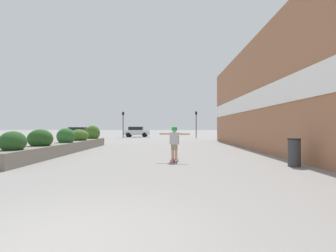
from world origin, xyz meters
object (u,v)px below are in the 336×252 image
at_px(skateboard, 174,160).
at_px(car_center_right, 79,132).
at_px(trash_bin, 294,152).
at_px(car_leftmost, 137,132).
at_px(traffic_light_right, 196,120).
at_px(skateboarder, 174,139).
at_px(traffic_light_left, 123,120).
at_px(car_center_left, 238,131).

xyz_separation_m(skateboard, car_center_right, (-14.73, 30.15, 0.73)).
relative_size(trash_bin, car_center_right, 0.24).
height_order(skateboard, car_leftmost, car_leftmost).
relative_size(trash_bin, traffic_light_right, 0.28).
bearing_deg(skateboarder, car_leftmost, 118.93).
height_order(car_leftmost, traffic_light_right, traffic_light_right).
relative_size(trash_bin, traffic_light_left, 0.29).
bearing_deg(car_center_right, skateboarder, 26.04).
relative_size(car_leftmost, car_center_left, 0.97).
xyz_separation_m(trash_bin, traffic_light_right, (-1.01, 27.27, 2.00)).
bearing_deg(car_center_left, skateboarder, 160.90).
xyz_separation_m(skateboarder, traffic_light_right, (3.52, 25.92, 1.57)).
distance_m(skateboard, traffic_light_left, 26.58).
distance_m(skateboard, car_center_right, 33.56).
height_order(car_center_right, traffic_light_left, traffic_light_left).
distance_m(trash_bin, car_center_left, 33.62).
height_order(trash_bin, traffic_light_right, traffic_light_right).
bearing_deg(car_leftmost, car_center_right, -96.41).
bearing_deg(traffic_light_right, car_center_left, 37.60).
bearing_deg(skateboarder, trash_bin, 1.97).
xyz_separation_m(car_leftmost, traffic_light_right, (8.87, -3.17, 1.70)).
bearing_deg(skateboard, car_center_left, 89.40).
relative_size(skateboarder, car_leftmost, 0.36).
relative_size(trash_bin, car_leftmost, 0.27).
bearing_deg(car_leftmost, car_center_left, 98.91).
xyz_separation_m(skateboarder, trash_bin, (4.53, -1.34, -0.43)).
bearing_deg(skateboard, trash_bin, 1.97).
height_order(skateboard, traffic_light_left, traffic_light_left).
bearing_deg(car_center_left, traffic_light_left, 108.86).
xyz_separation_m(trash_bin, car_center_right, (-19.26, 31.49, 0.26)).
height_order(trash_bin, car_center_right, car_center_right).
xyz_separation_m(car_center_left, traffic_light_right, (-7.44, -5.73, 1.69)).
bearing_deg(traffic_light_right, car_center_right, 166.96).
distance_m(car_center_right, traffic_light_right, 18.81).
bearing_deg(car_leftmost, skateboard, 10.43).
bearing_deg(traffic_light_left, skateboard, -75.02).
height_order(skateboard, traffic_light_right, traffic_light_right).
bearing_deg(car_leftmost, traffic_light_right, 70.32).
height_order(trash_bin, car_leftmost, car_leftmost).
relative_size(skateboard, traffic_light_right, 0.18).
xyz_separation_m(skateboard, car_center_left, (10.96, 31.65, 0.78)).
height_order(car_leftmost, traffic_light_left, traffic_light_left).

